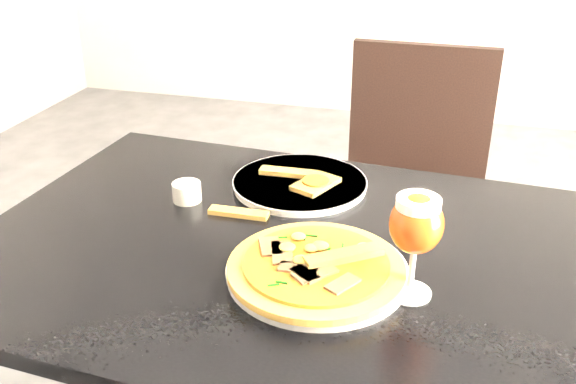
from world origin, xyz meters
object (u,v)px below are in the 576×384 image
(beer_glass, at_px, (416,225))
(dining_table, at_px, (305,290))
(chair_far, at_px, (409,198))
(pizza, at_px, (317,266))

(beer_glass, bearing_deg, dining_table, 154.09)
(dining_table, relative_size, chair_far, 1.35)
(chair_far, distance_m, pizza, 0.87)
(dining_table, height_order, pizza, pizza)
(chair_far, distance_m, beer_glass, 0.90)
(dining_table, relative_size, beer_glass, 7.20)
(pizza, distance_m, beer_glass, 0.18)
(chair_far, relative_size, beer_glass, 5.35)
(dining_table, bearing_deg, beer_glass, -22.42)
(chair_far, xyz_separation_m, pizza, (-0.09, -0.82, 0.27))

